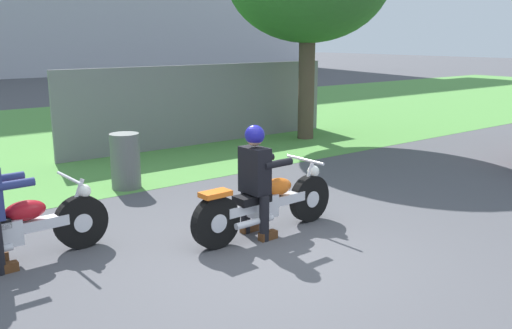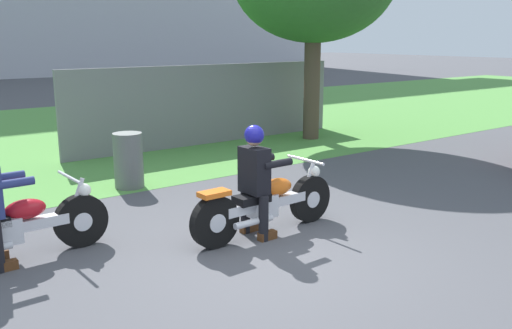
{
  "view_description": "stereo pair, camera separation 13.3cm",
  "coord_description": "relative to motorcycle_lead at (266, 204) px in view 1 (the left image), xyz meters",
  "views": [
    {
      "loc": [
        -3.6,
        -4.38,
        2.4
      ],
      "look_at": [
        0.53,
        0.9,
        0.85
      ],
      "focal_mm": 38.72,
      "sensor_mm": 36.0,
      "label": 1
    },
    {
      "loc": [
        -3.49,
        -4.46,
        2.4
      ],
      "look_at": [
        0.53,
        0.9,
        0.85
      ],
      "focal_mm": 38.72,
      "sensor_mm": 36.0,
      "label": 2
    }
  ],
  "objects": [
    {
      "name": "motorcycle_follow",
      "position": [
        -2.77,
        0.94,
        0.0
      ],
      "size": [
        2.2,
        0.66,
        0.87
      ],
      "rotation": [
        0.0,
        0.0,
        0.03
      ],
      "color": "black",
      "rests_on": "ground"
    },
    {
      "name": "motorcycle_lead",
      "position": [
        0.0,
        0.0,
        0.0
      ],
      "size": [
        2.15,
        0.66,
        0.87
      ],
      "rotation": [
        0.0,
        0.0,
        0.03
      ],
      "color": "black",
      "rests_on": "ground"
    },
    {
      "name": "fence_segment",
      "position": [
        2.71,
        5.53,
        0.51
      ],
      "size": [
        7.0,
        0.06,
        1.8
      ],
      "primitive_type": "cube",
      "color": "slate",
      "rests_on": "ground"
    },
    {
      "name": "ground",
      "position": [
        -0.54,
        -0.7,
        -0.39
      ],
      "size": [
        120.0,
        120.0,
        0.0
      ],
      "primitive_type": "plane",
      "color": "#4C4C51"
    },
    {
      "name": "trash_can",
      "position": [
        -0.45,
        3.06,
        0.06
      ],
      "size": [
        0.47,
        0.47,
        0.9
      ],
      "primitive_type": "cylinder",
      "color": "#595E5B",
      "rests_on": "ground"
    },
    {
      "name": "rider_lead",
      "position": [
        -0.17,
        -0.0,
        0.43
      ],
      "size": [
        0.56,
        0.48,
        1.39
      ],
      "rotation": [
        0.0,
        0.0,
        0.03
      ],
      "color": "black",
      "rests_on": "ground"
    },
    {
      "name": "grass_verge",
      "position": [
        -0.54,
        8.7,
        -0.38
      ],
      "size": [
        60.0,
        12.0,
        0.01
      ],
      "primitive_type": "cube",
      "color": "#549342",
      "rests_on": "ground"
    }
  ]
}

